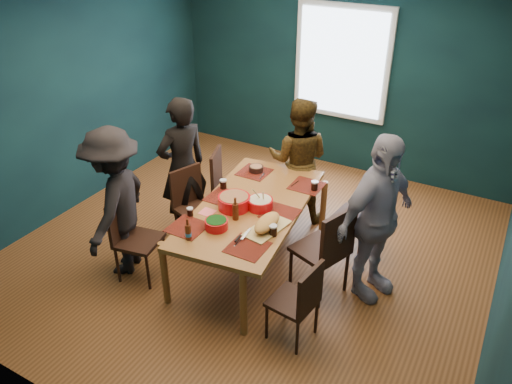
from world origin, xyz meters
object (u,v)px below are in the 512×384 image
Objects in this scene: person_far_left at (183,167)px; bowl_dumpling at (260,203)px; chair_left_near at (130,232)px; person_back at (298,160)px; chair_left_far at (225,181)px; cutting_board at (267,224)px; bowl_herbs at (216,224)px; chair_right_far at (362,213)px; person_right at (376,219)px; chair_left_mid at (192,200)px; chair_right_near at (301,298)px; dining_table at (251,211)px; bowl_salad at (234,202)px; chair_right_mid at (328,246)px; person_near_left at (116,203)px.

person_far_left reaches higher than bowl_dumpling.
chair_left_near is 0.59× the size of person_back.
chair_left_far is 1.09m from bowl_dumpling.
bowl_herbs is at bearing -144.33° from cutting_board.
chair_right_far is 0.53× the size of person_right.
chair_left_mid is 0.85m from chair_left_near.
chair_right_near is 3.21× the size of bowl_dumpling.
dining_table is 0.23m from bowl_salad.
chair_right_far is at bearing 51.93° from bowl_herbs.
bowl_herbs is at bearing -83.21° from bowl_salad.
chair_left_near reaches higher than chair_right_near.
person_far_left is at bearing 167.54° from cutting_board.
chair_right_far is 3.52× the size of bowl_dumpling.
bowl_dumpling reaches higher than cutting_board.
bowl_herbs is at bearing 2.48° from chair_left_near.
person_back is (0.72, 0.52, 0.23)m from chair_left_far.
chair_right_near is (0.03, -0.68, -0.11)m from chair_right_mid.
bowl_dumpling is (0.11, -0.00, 0.13)m from dining_table.
person_far_left is 7.51× the size of bowl_herbs.
chair_left_far is at bearing 143.73° from person_near_left.
person_back is 1.29m from bowl_salad.
chair_right_mid is 0.59× the size of person_right.
bowl_dumpling is at bearing 137.05° from cutting_board.
person_near_left is at bearing -156.81° from dining_table.
bowl_dumpling reaches higher than chair_right_near.
chair_left_far is (-0.73, 0.64, -0.15)m from dining_table.
person_right is (0.33, 0.95, 0.37)m from chair_right_near.
chair_left_far is 0.54× the size of person_right.
chair_left_mid is at bearing 173.41° from bowl_dumpling.
cutting_board is at bearing -21.40° from bowl_salad.
cutting_board is at bearing -111.65° from chair_right_far.
chair_left_near is 1.91m from chair_right_near.
person_far_left is at bearing -168.63° from chair_right_mid.
bowl_herbs is (0.65, -1.16, 0.27)m from chair_left_far.
chair_right_far reaches higher than cutting_board.
chair_left_mid is 0.88× the size of chair_right_mid.
person_back is at bearing 16.93° from chair_left_far.
chair_right_mid reaches higher than cutting_board.
chair_right_far is (0.94, 0.78, -0.16)m from dining_table.
dining_table is at bearing 147.09° from cutting_board.
person_far_left is 1.08× the size of person_back.
bowl_dumpling is 0.42× the size of cutting_board.
chair_right_near is 2.19m from person_far_left.
person_near_left is (-2.05, -0.64, 0.21)m from chair_right_mid.
chair_right_mid is 1.22× the size of chair_right_near.
person_near_left is at bearing 157.45° from chair_left_near.
bowl_herbs is (-0.98, 0.21, 0.33)m from chair_right_near.
person_right reaches higher than chair_left_near.
person_near_left is at bearing -171.28° from bowl_herbs.
chair_left_far is at bearing 167.14° from person_far_left.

